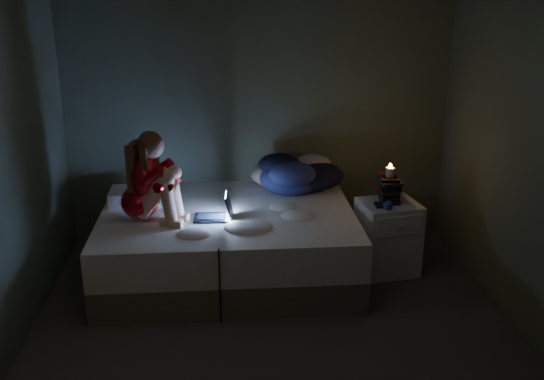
{
  "coord_description": "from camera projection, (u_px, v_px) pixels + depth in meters",
  "views": [
    {
      "loc": [
        -0.34,
        -3.83,
        2.5
      ],
      "look_at": [
        0.05,
        1.0,
        0.8
      ],
      "focal_mm": 40.98,
      "sensor_mm": 36.0,
      "label": 1
    }
  ],
  "objects": [
    {
      "name": "floor",
      "position": [
        276.0,
        342.0,
        4.46
      ],
      "size": [
        3.6,
        3.8,
        0.02
      ],
      "primitive_type": "cube",
      "color": "#484441",
      "rests_on": "ground"
    },
    {
      "name": "wall_back",
      "position": [
        259.0,
        108.0,
        5.82
      ],
      "size": [
        3.6,
        0.02,
        2.6
      ],
      "primitive_type": "cube",
      "color": "#545F4A",
      "rests_on": "ground"
    },
    {
      "name": "wall_front",
      "position": [
        324.0,
        326.0,
        2.23
      ],
      "size": [
        3.6,
        0.02,
        2.6
      ],
      "primitive_type": "cube",
      "color": "#545F4A",
      "rests_on": "ground"
    },
    {
      "name": "bed",
      "position": [
        228.0,
        243.0,
        5.37
      ],
      "size": [
        2.13,
        1.6,
        0.59
      ],
      "primitive_type": null,
      "color": "beige",
      "rests_on": "ground"
    },
    {
      "name": "pillow",
      "position": [
        136.0,
        196.0,
        5.43
      ],
      "size": [
        0.44,
        0.31,
        0.13
      ],
      "primitive_type": "cube",
      "color": "white",
      "rests_on": "bed"
    },
    {
      "name": "woman",
      "position": [
        138.0,
        176.0,
        4.95
      ],
      "size": [
        0.54,
        0.43,
        0.76
      ],
      "primitive_type": null,
      "rotation": [
        0.0,
        0.0,
        -0.29
      ],
      "color": "#99000D",
      "rests_on": "bed"
    },
    {
      "name": "laptop",
      "position": [
        213.0,
        206.0,
        5.07
      ],
      "size": [
        0.33,
        0.24,
        0.22
      ],
      "primitive_type": null,
      "rotation": [
        0.0,
        0.0,
        -0.06
      ],
      "color": "black",
      "rests_on": "bed"
    },
    {
      "name": "clothes_pile",
      "position": [
        292.0,
        172.0,
        5.7
      ],
      "size": [
        0.77,
        0.7,
        0.37
      ],
      "primitive_type": null,
      "rotation": [
        0.0,
        0.0,
        -0.4
      ],
      "color": "navy",
      "rests_on": "bed"
    },
    {
      "name": "nightstand",
      "position": [
        387.0,
        237.0,
        5.41
      ],
      "size": [
        0.54,
        0.5,
        0.64
      ],
      "primitive_type": "cube",
      "rotation": [
        0.0,
        0.0,
        0.17
      ],
      "color": "silver",
      "rests_on": "ground"
    },
    {
      "name": "book_stack",
      "position": [
        389.0,
        188.0,
        5.3
      ],
      "size": [
        0.19,
        0.25,
        0.24
      ],
      "primitive_type": null,
      "color": "black",
      "rests_on": "nightstand"
    },
    {
      "name": "candle",
      "position": [
        390.0,
        170.0,
        5.24
      ],
      "size": [
        0.07,
        0.07,
        0.08
      ],
      "primitive_type": "cylinder",
      "color": "beige",
      "rests_on": "book_stack"
    },
    {
      "name": "phone",
      "position": [
        377.0,
        204.0,
        5.25
      ],
      "size": [
        0.1,
        0.15,
        0.01
      ],
      "primitive_type": "cube",
      "rotation": [
        0.0,
        0.0,
        -0.22
      ],
      "color": "black",
      "rests_on": "nightstand"
    },
    {
      "name": "blue_orb",
      "position": [
        385.0,
        205.0,
        5.14
      ],
      "size": [
        0.08,
        0.08,
        0.08
      ],
      "primitive_type": "sphere",
      "color": "navy",
      "rests_on": "nightstand"
    }
  ]
}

